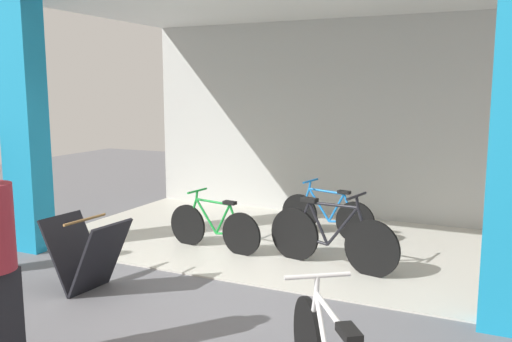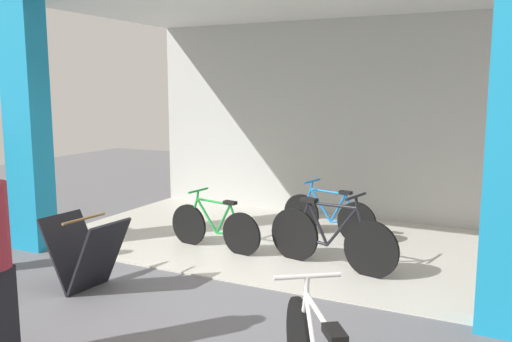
# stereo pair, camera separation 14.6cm
# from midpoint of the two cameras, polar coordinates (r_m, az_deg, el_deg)

# --- Properties ---
(ground_plane) EXTENTS (20.95, 20.95, 0.00)m
(ground_plane) POSITION_cam_midpoint_polar(r_m,az_deg,el_deg) (6.28, -4.29, -11.60)
(ground_plane) COLOR slate
(ground_plane) RESTS_ON ground
(shop_facade) EXTENTS (6.67, 3.98, 4.06)m
(shop_facade) POSITION_cam_midpoint_polar(r_m,az_deg,el_deg) (7.64, 2.72, 8.86)
(shop_facade) COLOR beige
(shop_facade) RESTS_ON ground
(bicycle_inside_0) EXTENTS (1.72, 0.49, 0.96)m
(bicycle_inside_0) POSITION_cam_midpoint_polar(r_m,az_deg,el_deg) (6.62, 7.35, -7.08)
(bicycle_inside_0) COLOR black
(bicycle_inside_0) RESTS_ON ground
(bicycle_inside_1) EXTENTS (1.51, 0.43, 0.84)m
(bicycle_inside_1) POSITION_cam_midpoint_polar(r_m,az_deg,el_deg) (7.96, 7.01, -4.73)
(bicycle_inside_1) COLOR black
(bicycle_inside_1) RESTS_ON ground
(bicycle_inside_2) EXTENTS (1.48, 0.41, 0.82)m
(bicycle_inside_2) POSITION_cam_midpoint_polar(r_m,az_deg,el_deg) (7.31, -5.08, -5.99)
(bicycle_inside_2) COLOR black
(bicycle_inside_2) RESTS_ON ground
(sandwich_board_sign) EXTENTS (0.88, 0.64, 0.81)m
(sandwich_board_sign) POSITION_cam_midpoint_polar(r_m,az_deg,el_deg) (6.17, -18.21, -8.46)
(sandwich_board_sign) COLOR black
(sandwich_board_sign) RESTS_ON ground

